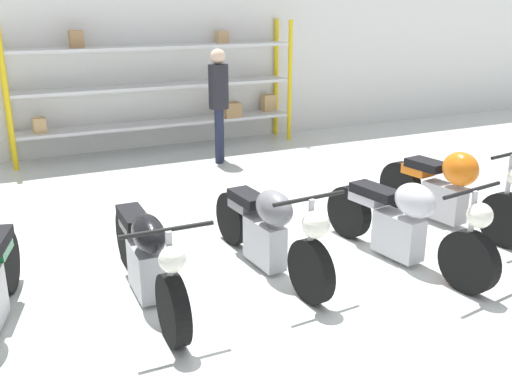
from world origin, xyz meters
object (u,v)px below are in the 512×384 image
(motorcycle_grey, at_px, (269,229))
(motorcycle_silver, at_px, (405,222))
(motorcycle_black, at_px, (147,256))
(motorcycle_orange, at_px, (450,189))
(person_browsing, at_px, (219,96))
(shelving_rack, at_px, (162,87))

(motorcycle_grey, height_order, motorcycle_silver, motorcycle_silver)
(motorcycle_black, relative_size, motorcycle_silver, 0.99)
(motorcycle_orange, height_order, person_browsing, person_browsing)
(motorcycle_grey, bearing_deg, person_browsing, 160.50)
(motorcycle_silver, xyz_separation_m, person_browsing, (-0.20, 4.35, 0.66))
(motorcycle_black, height_order, motorcycle_orange, motorcycle_orange)
(person_browsing, bearing_deg, motorcycle_orange, 137.93)
(motorcycle_black, bearing_deg, motorcycle_silver, 82.92)
(motorcycle_black, height_order, motorcycle_silver, motorcycle_silver)
(person_browsing, bearing_deg, shelving_rack, -36.19)
(motorcycle_orange, distance_m, person_browsing, 4.05)
(shelving_rack, distance_m, motorcycle_orange, 5.36)
(shelving_rack, bearing_deg, motorcycle_grey, -95.84)
(shelving_rack, distance_m, motorcycle_silver, 5.64)
(motorcycle_orange, xyz_separation_m, person_browsing, (-1.33, 3.77, 0.63))
(shelving_rack, height_order, motorcycle_orange, shelving_rack)
(motorcycle_grey, relative_size, motorcycle_silver, 0.96)
(motorcycle_grey, height_order, motorcycle_orange, motorcycle_orange)
(shelving_rack, height_order, motorcycle_black, shelving_rack)
(motorcycle_orange, bearing_deg, motorcycle_grey, -93.88)
(motorcycle_silver, relative_size, motorcycle_orange, 1.03)
(motorcycle_silver, height_order, motorcycle_orange, motorcycle_orange)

